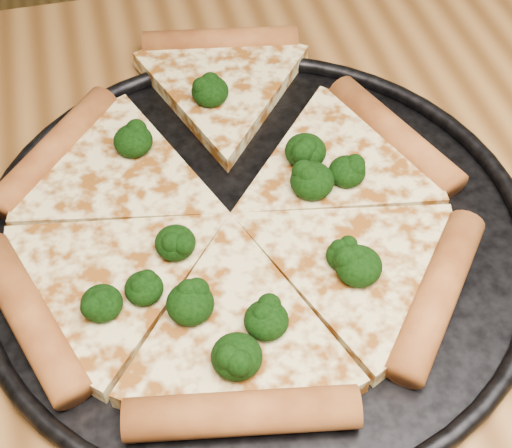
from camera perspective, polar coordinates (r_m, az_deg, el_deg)
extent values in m
cube|color=brown|center=(0.55, 14.86, -8.32)|extent=(1.20, 0.90, 0.04)
cylinder|color=black|center=(0.55, 0.00, -0.88)|extent=(0.40, 0.40, 0.01)
torus|color=black|center=(0.55, 0.00, -0.41)|extent=(0.41, 0.41, 0.01)
cylinder|color=#AF622B|center=(0.62, 10.50, 6.74)|extent=(0.07, 0.14, 0.03)
cylinder|color=#AF622B|center=(0.70, -2.73, 13.70)|extent=(0.14, 0.05, 0.03)
cylinder|color=#AF622B|center=(0.61, -15.09, 5.49)|extent=(0.11, 0.13, 0.03)
cylinder|color=#AF622B|center=(0.51, -16.94, -6.70)|extent=(0.07, 0.14, 0.03)
cylinder|color=#AF622B|center=(0.46, -1.08, -14.24)|extent=(0.14, 0.05, 0.03)
cylinder|color=#AF622B|center=(0.52, 13.69, -5.15)|extent=(0.11, 0.13, 0.03)
ellipsoid|color=black|center=(0.55, 4.31, 3.30)|extent=(0.03, 0.03, 0.02)
ellipsoid|color=black|center=(0.58, 3.79, 5.58)|extent=(0.03, 0.03, 0.02)
ellipsoid|color=black|center=(0.46, -1.49, -10.07)|extent=(0.03, 0.03, 0.02)
ellipsoid|color=black|center=(0.51, 6.67, -2.40)|extent=(0.02, 0.02, 0.02)
ellipsoid|color=black|center=(0.63, -3.53, 10.07)|extent=(0.03, 0.03, 0.02)
ellipsoid|color=black|center=(0.51, 7.84, -3.20)|extent=(0.03, 0.03, 0.02)
ellipsoid|color=black|center=(0.56, 6.96, 3.99)|extent=(0.03, 0.03, 0.02)
ellipsoid|color=black|center=(0.48, 0.79, -7.35)|extent=(0.03, 0.03, 0.02)
ellipsoid|color=black|center=(0.52, -6.18, -1.43)|extent=(0.03, 0.03, 0.02)
ellipsoid|color=black|center=(0.50, -8.54, -4.87)|extent=(0.03, 0.03, 0.02)
ellipsoid|color=black|center=(0.48, -5.05, -6.07)|extent=(0.03, 0.03, 0.02)
ellipsoid|color=black|center=(0.49, -11.69, -5.95)|extent=(0.03, 0.03, 0.02)
ellipsoid|color=black|center=(0.59, -9.35, 6.28)|extent=(0.03, 0.03, 0.02)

